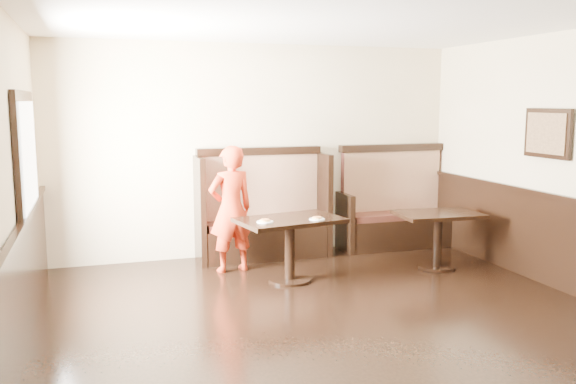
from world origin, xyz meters
name	(u,v)px	position (x,y,z in m)	size (l,w,h in m)	color
ground	(369,351)	(0.00, 0.00, 0.00)	(7.00, 7.00, 0.00)	black
room_shell	(323,267)	(-0.30, 0.28, 0.67)	(7.00, 7.00, 7.00)	beige
booth_main	(262,217)	(0.00, 3.30, 0.53)	(1.75, 0.72, 1.45)	black
booth_neighbor	(394,213)	(1.95, 3.29, 0.48)	(1.65, 0.72, 1.45)	black
table_main	(290,233)	(0.00, 2.11, 0.56)	(1.27, 0.92, 0.74)	black
table_neighbor	(438,227)	(1.91, 2.08, 0.52)	(1.04, 0.71, 0.70)	black
child	(231,209)	(-0.55, 2.73, 0.77)	(0.56, 0.37, 1.53)	red
pizza_plate_left	(265,221)	(-0.33, 1.97, 0.75)	(0.19, 0.19, 0.03)	white
pizza_plate_right	(317,218)	(0.27, 1.95, 0.75)	(0.18, 0.18, 0.03)	white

